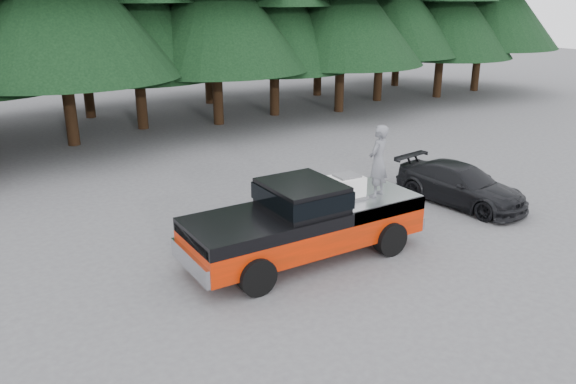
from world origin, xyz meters
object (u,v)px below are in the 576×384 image
pickup_truck (305,232)px  air_compressor (346,187)px  man_on_bed (378,161)px  parked_car (461,185)px

pickup_truck → air_compressor: 1.49m
air_compressor → man_on_bed: size_ratio=0.43×
man_on_bed → parked_car: (4.18, 0.97, -1.62)m
man_on_bed → parked_car: 4.59m
man_on_bed → pickup_truck: bearing=-34.4°
pickup_truck → parked_car: pickup_truck is taller
pickup_truck → parked_car: size_ratio=1.45×
pickup_truck → man_on_bed: man_on_bed is taller
parked_car → air_compressor: bearing=-180.0°
pickup_truck → parked_car: bearing=6.1°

